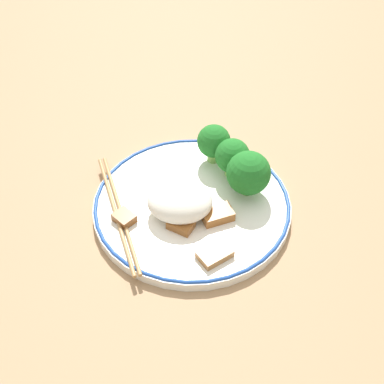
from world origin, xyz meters
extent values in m
plane|color=#9E7A56|center=(0.00, 0.00, 0.00)|extent=(3.00, 3.00, 0.00)
cylinder|color=white|center=(0.00, 0.00, 0.01)|extent=(0.26, 0.26, 0.01)
torus|color=#1E479E|center=(0.00, 0.00, 0.01)|extent=(0.26, 0.26, 0.00)
ellipsoid|color=white|center=(0.01, 0.02, 0.03)|extent=(0.08, 0.07, 0.04)
cylinder|color=#7FB756|center=(-0.07, -0.02, 0.02)|extent=(0.01, 0.01, 0.01)
sphere|color=#1E6B23|center=(-0.07, -0.02, 0.05)|extent=(0.06, 0.06, 0.06)
cylinder|color=#7FB756|center=(-0.05, -0.06, 0.02)|extent=(0.02, 0.02, 0.02)
sphere|color=#1E6B23|center=(-0.05, -0.06, 0.05)|extent=(0.05, 0.05, 0.05)
cylinder|color=#7FB756|center=(-0.02, -0.09, 0.02)|extent=(0.02, 0.02, 0.02)
sphere|color=#1E6B23|center=(-0.02, -0.09, 0.05)|extent=(0.05, 0.05, 0.05)
cube|color=brown|center=(0.08, 0.04, 0.02)|extent=(0.03, 0.03, 0.01)
cube|color=#9E6633|center=(-0.03, 0.09, 0.02)|extent=(0.05, 0.05, 0.01)
cube|color=#995B28|center=(-0.03, 0.02, 0.02)|extent=(0.05, 0.04, 0.01)
cube|color=brown|center=(0.01, 0.04, 0.02)|extent=(0.04, 0.03, 0.01)
cylinder|color=#AD8451|center=(0.10, 0.03, 0.02)|extent=(0.08, 0.20, 0.01)
cylinder|color=#AD8451|center=(0.09, 0.02, 0.02)|extent=(0.08, 0.20, 0.01)
camera|label=1|loc=(-0.03, 0.48, 0.52)|focal=50.00mm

